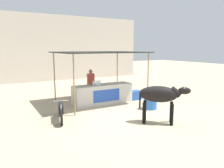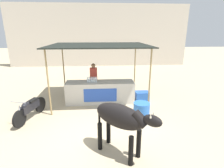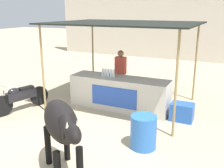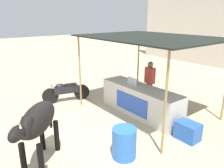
% 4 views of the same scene
% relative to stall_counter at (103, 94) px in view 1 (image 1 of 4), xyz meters
% --- Properties ---
extents(ground_plane, '(60.00, 60.00, 0.00)m').
position_rel_stall_counter_xyz_m(ground_plane, '(0.00, -2.20, -0.48)').
color(ground_plane, tan).
extents(building_wall_far, '(16.00, 0.50, 5.39)m').
position_rel_stall_counter_xyz_m(building_wall_far, '(0.00, 8.94, 2.22)').
color(building_wall_far, beige).
rests_on(building_wall_far, ground).
extents(stall_counter, '(3.00, 0.82, 0.96)m').
position_rel_stall_counter_xyz_m(stall_counter, '(0.00, 0.00, 0.00)').
color(stall_counter, beige).
rests_on(stall_counter, ground).
extents(stall_awning, '(4.20, 3.20, 2.54)m').
position_rel_stall_counter_xyz_m(stall_awning, '(0.00, 0.30, 1.96)').
color(stall_awning, black).
rests_on(stall_awning, ground).
extents(water_bottle_row, '(0.43, 0.07, 0.25)m').
position_rel_stall_counter_xyz_m(water_bottle_row, '(-0.35, -0.05, 0.59)').
color(water_bottle_row, silver).
rests_on(water_bottle_row, stall_counter).
extents(vendor_behind_counter, '(0.34, 0.22, 1.65)m').
position_rel_stall_counter_xyz_m(vendor_behind_counter, '(-0.30, 0.75, 0.37)').
color(vendor_behind_counter, '#383842').
rests_on(vendor_behind_counter, ground).
extents(cooler_box, '(0.60, 0.44, 0.48)m').
position_rel_stall_counter_xyz_m(cooler_box, '(1.89, -0.10, -0.24)').
color(cooler_box, blue).
rests_on(cooler_box, ground).
extents(water_barrel, '(0.56, 0.56, 0.73)m').
position_rel_stall_counter_xyz_m(water_barrel, '(1.42, -1.93, -0.11)').
color(water_barrel, blue).
rests_on(water_barrel, ground).
extents(cow, '(1.59, 1.49, 1.44)m').
position_rel_stall_counter_xyz_m(cow, '(0.50, -3.54, 0.55)').
color(cow, black).
rests_on(cow, ground).
extents(motorcycle_parked, '(0.69, 1.76, 0.90)m').
position_rel_stall_counter_xyz_m(motorcycle_parked, '(-2.55, -1.42, -0.05)').
color(motorcycle_parked, black).
rests_on(motorcycle_parked, ground).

